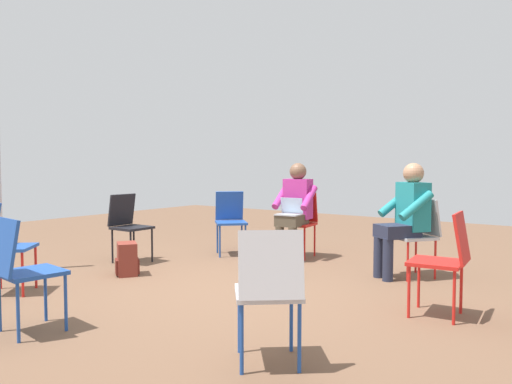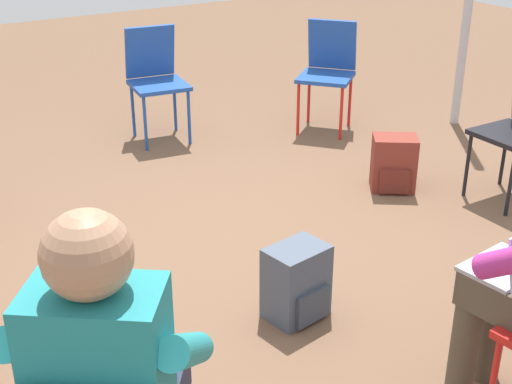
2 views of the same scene
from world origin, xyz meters
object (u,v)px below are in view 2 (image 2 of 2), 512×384
at_px(backpack_by_empty_chair, 393,166).
at_px(chair_southwest, 328,67).
at_px(person_in_teal, 114,379).
at_px(backpack_near_laptop_user, 296,286).
at_px(chair_south, 156,75).

bearing_deg(backpack_by_empty_chair, chair_southwest, -105.90).
distance_m(person_in_teal, backpack_by_empty_chair, 3.08).
height_order(backpack_near_laptop_user, backpack_by_empty_chair, same).
distance_m(chair_south, backpack_by_empty_chair, 1.95).
bearing_deg(chair_southwest, chair_south, 27.59).
distance_m(chair_south, person_in_teal, 3.75).
bearing_deg(chair_south, person_in_teal, 71.65).
bearing_deg(person_in_teal, chair_south, 100.77).
xyz_separation_m(chair_south, backpack_near_laptop_user, (0.44, 2.56, -0.34)).
xyz_separation_m(backpack_near_laptop_user, backpack_by_empty_chair, (-1.35, -0.87, 0.00)).
xyz_separation_m(chair_southwest, chair_south, (1.25, -0.49, 0.00)).
bearing_deg(backpack_near_laptop_user, person_in_teal, 35.30).
height_order(chair_south, backpack_by_empty_chair, chair_south).
xyz_separation_m(person_in_teal, backpack_near_laptop_user, (-1.17, -0.83, -0.54)).
relative_size(person_in_teal, backpack_by_empty_chair, 3.44).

